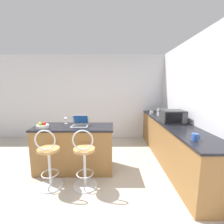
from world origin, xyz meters
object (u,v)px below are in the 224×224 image
object	(u,v)px
bar_stool_far	(84,160)
wine_glass_tall	(65,119)
laptop	(80,123)
mug_white	(151,112)
fruit_bowl	(42,126)
toaster	(163,113)
mug_blue	(194,137)
microwave	(172,116)
bar_stool_near	(48,161)

from	to	relation	value
bar_stool_far	wine_glass_tall	bearing A→B (deg)	123.80
bar_stool_far	laptop	xyz separation A→B (m)	(-0.17, 0.57, 0.48)
bar_stool_far	mug_white	bearing A→B (deg)	50.34
mug_white	fruit_bowl	distance (m)	2.76
toaster	mug_blue	size ratio (longest dim) A/B	2.96
laptop	fruit_bowl	size ratio (longest dim) A/B	1.42
microwave	wine_glass_tall	world-z (taller)	microwave
laptop	toaster	distance (m)	2.14
bar_stool_near	microwave	size ratio (longest dim) A/B	2.16
toaster	fruit_bowl	distance (m)	2.80
mug_blue	wine_glass_tall	bearing A→B (deg)	154.71
bar_stool_far	fruit_bowl	distance (m)	1.04
toaster	fruit_bowl	size ratio (longest dim) A/B	1.41
microwave	fruit_bowl	world-z (taller)	microwave
bar_stool_far	mug_blue	world-z (taller)	bar_stool_far
laptop	mug_blue	world-z (taller)	laptop
microwave	wine_glass_tall	distance (m)	2.21
microwave	mug_white	xyz separation A→B (m)	(-0.17, 1.02, -0.09)
laptop	mug_white	size ratio (longest dim) A/B	3.26
mug_white	fruit_bowl	size ratio (longest dim) A/B	0.44
bar_stool_far	laptop	bearing A→B (deg)	106.69
toaster	bar_stool_near	bearing A→B (deg)	-146.93
bar_stool_near	fruit_bowl	distance (m)	0.68
bar_stool_far	microwave	size ratio (longest dim) A/B	2.16
laptop	mug_blue	xyz separation A→B (m)	(1.77, -0.81, -0.00)
bar_stool_near	toaster	distance (m)	2.81
laptop	mug_white	bearing A→B (deg)	36.99
bar_stool_near	microwave	bearing A→B (deg)	20.13
microwave	mug_white	size ratio (longest dim) A/B	4.83
mug_blue	bar_stool_far	bearing A→B (deg)	171.22
bar_stool_near	bar_stool_far	bearing A→B (deg)	0.00
microwave	mug_white	bearing A→B (deg)	99.76
toaster	wine_glass_tall	bearing A→B (deg)	-161.15
microwave	mug_blue	bearing A→B (deg)	-95.93
laptop	mug_white	distance (m)	2.13
bar_stool_far	toaster	world-z (taller)	toaster
laptop	mug_white	world-z (taller)	laptop
bar_stool_far	mug_white	size ratio (longest dim) A/B	10.43
mug_white	bar_stool_near	bearing A→B (deg)	-138.68
mug_white	toaster	bearing A→B (deg)	-58.22
wine_glass_tall	toaster	bearing A→B (deg)	18.85
wine_glass_tall	fruit_bowl	size ratio (longest dim) A/B	0.63
bar_stool_near	wine_glass_tall	bearing A→B (deg)	84.33
toaster	mug_blue	bearing A→B (deg)	-94.88
mug_blue	fruit_bowl	bearing A→B (deg)	164.64
toaster	wine_glass_tall	size ratio (longest dim) A/B	2.24
microwave	wine_glass_tall	size ratio (longest dim) A/B	3.33
mug_blue	microwave	bearing A→B (deg)	84.07
laptop	wine_glass_tall	world-z (taller)	laptop
microwave	toaster	distance (m)	0.68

